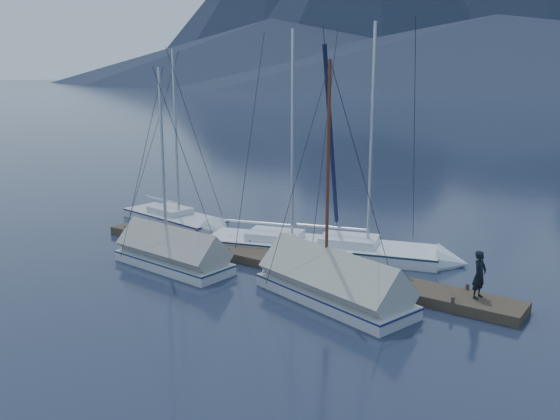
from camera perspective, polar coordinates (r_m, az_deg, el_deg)
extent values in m
plane|color=#151C30|center=(21.38, -3.11, -6.76)|extent=(1000.00, 1000.00, 0.00)
cone|color=#475675|center=(517.17, 3.27, 19.54)|extent=(308.00, 308.00, 130.00)
cone|color=#192133|center=(394.17, -1.31, 19.01)|extent=(209.00, 209.00, 95.00)
cone|color=#192133|center=(328.30, -0.82, 14.94)|extent=(364.00, 364.00, 35.00)
cone|color=#192133|center=(265.94, 19.91, 14.06)|extent=(416.00, 416.00, 30.00)
cube|color=#382D23|center=(22.84, 0.00, -4.97)|extent=(18.00, 1.50, 0.34)
cube|color=black|center=(26.66, -10.62, -3.02)|extent=(3.00, 1.30, 0.30)
cube|color=black|center=(22.91, 0.00, -5.49)|extent=(3.00, 1.30, 0.30)
cube|color=black|center=(20.27, 14.17, -8.44)|extent=(3.00, 1.30, 0.30)
cylinder|color=#382D23|center=(28.43, -12.48, -1.26)|extent=(0.12, 0.12, 0.35)
cylinder|color=#382D23|center=(27.54, -14.62, -1.84)|extent=(0.12, 0.12, 0.35)
cylinder|color=#382D23|center=(26.35, -8.05, -2.21)|extent=(0.12, 0.12, 0.35)
cylinder|color=#382D23|center=(25.39, -10.21, -2.88)|extent=(0.12, 0.12, 0.35)
cylinder|color=#382D23|center=(24.46, -2.89, -3.30)|extent=(0.12, 0.12, 0.35)
cylinder|color=#382D23|center=(23.42, -5.01, -4.09)|extent=(0.12, 0.12, 0.35)
cylinder|color=#382D23|center=(22.81, 3.08, -4.53)|extent=(0.12, 0.12, 0.35)
cylinder|color=#382D23|center=(21.70, 1.10, -5.46)|extent=(0.12, 0.12, 0.35)
cylinder|color=#382D23|center=(21.46, 9.91, -5.87)|extent=(0.12, 0.12, 0.35)
cylinder|color=#382D23|center=(20.27, 8.20, -6.96)|extent=(0.12, 0.12, 0.35)
cylinder|color=#382D23|center=(20.46, 17.58, -7.27)|extent=(0.12, 0.12, 0.35)
cylinder|color=#382D23|center=(19.21, 16.28, -8.53)|extent=(0.12, 0.12, 0.35)
cube|color=silver|center=(29.72, -10.14, -0.98)|extent=(6.11, 2.73, 0.65)
cube|color=silver|center=(29.79, -10.11, -1.53)|extent=(5.11, 1.74, 0.30)
cube|color=#1D1A50|center=(29.66, -10.16, -0.47)|extent=(6.17, 2.76, 0.06)
cone|color=silver|center=(27.17, -5.79, -2.18)|extent=(1.32, 2.02, 1.89)
cube|color=silver|center=(29.84, -10.52, -0.01)|extent=(2.23, 1.64, 0.30)
cylinder|color=#B2B7BF|center=(28.68, -10.00, 7.16)|extent=(0.12, 0.12, 7.87)
cylinder|color=#B2B7BF|center=(30.29, -11.33, 1.01)|extent=(2.64, 0.44, 0.09)
cylinder|color=#26262B|center=(27.53, -8.12, 6.98)|extent=(0.42, 2.95, 7.88)
cube|color=silver|center=(24.78, 0.21, -3.61)|extent=(6.65, 3.87, 0.69)
cube|color=silver|center=(24.87, 0.21, -4.31)|extent=(5.47, 2.69, 0.32)
cube|color=#162943|center=(24.69, 0.21, -2.96)|extent=(6.72, 3.91, 0.06)
cone|color=silver|center=(23.97, 8.53, -4.34)|extent=(1.70, 2.27, 2.02)
cube|color=silver|center=(24.73, -0.48, -2.42)|extent=(2.54, 2.06, 0.32)
cylinder|color=#B2B7BF|center=(23.74, 1.20, 6.88)|extent=(0.13, 0.13, 8.41)
cylinder|color=#B2B7BF|center=(24.84, -2.10, -1.23)|extent=(2.74, 0.93, 0.09)
cylinder|color=#26262B|center=(23.34, 4.93, 6.73)|extent=(0.96, 3.05, 8.42)
cube|color=white|center=(24.16, 7.40, -4.16)|extent=(6.80, 3.91, 0.71)
cube|color=white|center=(24.26, 7.38, -4.88)|extent=(5.60, 2.71, 0.32)
cube|color=#162D44|center=(24.07, 7.42, -3.47)|extent=(6.87, 3.95, 0.06)
cone|color=white|center=(23.78, 16.23, -4.87)|extent=(1.73, 2.32, 2.07)
cube|color=white|center=(24.07, 6.68, -2.92)|extent=(2.60, 2.09, 0.32)
cylinder|color=#B2B7BF|center=(23.14, 8.79, 6.84)|extent=(0.13, 0.13, 8.61)
cylinder|color=#B2B7BF|center=(24.10, 4.96, -1.66)|extent=(2.81, 0.93, 0.10)
cylinder|color=#26262B|center=(22.92, 12.79, 6.61)|extent=(0.96, 3.12, 8.62)
cube|color=#B8BCC5|center=(19.53, 5.16, -8.42)|extent=(5.92, 3.36, 0.60)
cube|color=#B8BCC5|center=(19.63, 5.15, -9.15)|extent=(4.88, 2.28, 0.27)
cube|color=navy|center=(19.44, 5.18, -7.72)|extent=(5.98, 3.39, 0.05)
cone|color=#B8BCC5|center=(21.76, -0.86, -6.07)|extent=(1.45, 2.10, 1.91)
cylinder|color=#592819|center=(18.71, 4.62, 3.10)|extent=(0.11, 0.11, 7.23)
cylinder|color=#592819|center=(18.66, 7.19, -6.77)|extent=(2.46, 0.72, 0.08)
cylinder|color=#26262B|center=(19.72, 1.76, 3.65)|extent=(0.74, 2.73, 7.23)
cube|color=#A5A59B|center=(19.30, 5.20, -6.60)|extent=(5.66, 3.32, 2.02)
cube|color=silver|center=(23.04, -10.21, -5.18)|extent=(5.05, 2.12, 0.58)
cube|color=silver|center=(23.12, -10.18, -5.81)|extent=(4.26, 1.28, 0.26)
cube|color=#182948|center=(22.97, -10.24, -4.60)|extent=(5.10, 2.14, 0.05)
cone|color=silver|center=(25.20, -14.47, -3.80)|extent=(1.09, 1.76, 1.69)
cylinder|color=#B2B7BF|center=(22.42, -11.19, 4.31)|extent=(0.11, 0.11, 7.05)
cylinder|color=#B2B7BF|center=(22.16, -8.81, -3.65)|extent=(2.22, 0.24, 0.08)
cylinder|color=#26262B|center=(23.38, -13.13, 4.57)|extent=(0.20, 2.48, 7.06)
cube|color=#99988F|center=(22.85, -10.28, -3.65)|extent=(4.81, 2.14, 1.80)
imported|color=black|center=(19.61, 18.65, -5.90)|extent=(0.47, 0.62, 1.53)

